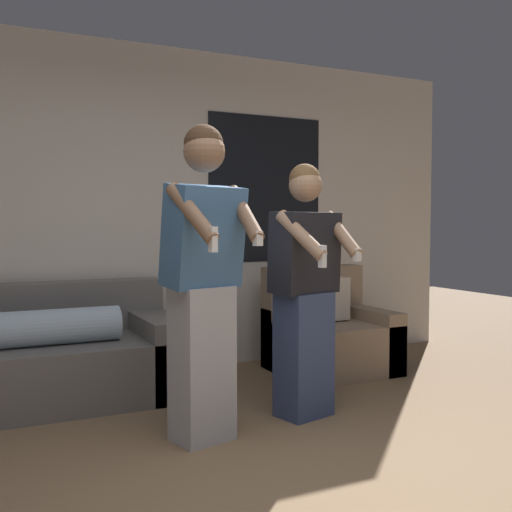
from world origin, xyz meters
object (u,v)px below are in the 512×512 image
armchair (328,335)px  couch (36,360)px  person_left (203,280)px  person_right (305,291)px

armchair → couch: bearing=177.2°
couch → armchair: (2.31, -0.11, 0.00)m
person_left → couch: bearing=123.1°
couch → person_right: (1.52, -1.06, 0.52)m
armchair → person_left: bearing=-144.7°
couch → person_right: 1.93m
couch → person_left: (0.78, -1.20, 0.63)m
couch → armchair: armchair is taller
person_right → couch: bearing=145.1°
armchair → person_right: bearing=-129.7°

